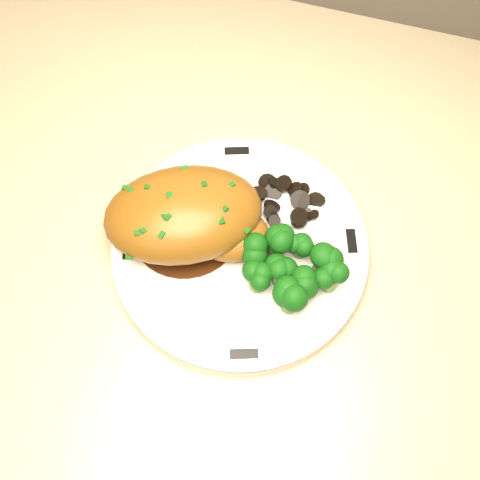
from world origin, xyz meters
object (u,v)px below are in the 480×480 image
(counter, at_px, (34,284))
(broccoli_florets, at_px, (291,268))
(plate, at_px, (240,248))
(chicken_breast, at_px, (189,217))

(counter, xyz_separation_m, broccoli_florets, (0.45, -0.06, 0.50))
(plate, bearing_deg, broccoli_florets, -19.04)
(plate, distance_m, chicken_breast, 0.06)
(counter, relative_size, broccoli_florets, 22.98)
(counter, relative_size, chicken_breast, 11.88)
(plate, bearing_deg, chicken_breast, 178.78)
(broccoli_florets, bearing_deg, plate, 160.96)
(counter, height_order, chicken_breast, counter)
(chicken_breast, height_order, broccoli_florets, chicken_breast)
(plate, relative_size, chicken_breast, 1.37)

